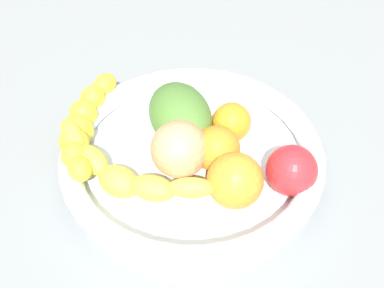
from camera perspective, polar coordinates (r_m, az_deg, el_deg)
The scene contains 10 objects.
kitchen_counter at distance 69.32cm, azimuth 0.00°, elevation -3.70°, with size 120.00×120.00×3.00cm, color gray.
fruit_bowl at distance 66.41cm, azimuth 0.00°, elevation -1.50°, with size 33.49×33.49×4.67cm.
banana_draped_left at distance 62.36cm, azimuth -7.64°, elevation -3.10°, with size 7.02×23.19×4.84cm.
banana_draped_right at distance 68.55cm, azimuth -11.91°, elevation 1.89°, with size 18.48×10.73×5.02cm.
orange_front at distance 64.18cm, azimuth 2.74°, elevation -0.54°, with size 5.88×5.88×5.88cm, color orange.
orange_mid_left at distance 60.32cm, azimuth 4.74°, elevation -4.03°, with size 6.71×6.71×6.71cm, color orange.
orange_mid_right at distance 68.19cm, azimuth 4.37°, elevation 2.41°, with size 5.25×5.25×5.25cm, color orange.
mango_green at distance 68.04cm, azimuth -1.32°, elevation 3.22°, with size 11.25×7.99×6.62cm, color #4E7B31.
tomato_red at distance 62.60cm, azimuth 10.87°, elevation -2.86°, with size 6.21×6.21×6.21cm, color red.
peach_blush at distance 63.20cm, azimuth -1.40°, elevation -0.57°, with size 7.16×7.16×7.16cm, color #E89B68.
Camera 1 is at (-39.77, -21.44, 54.07)cm, focal length 48.58 mm.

